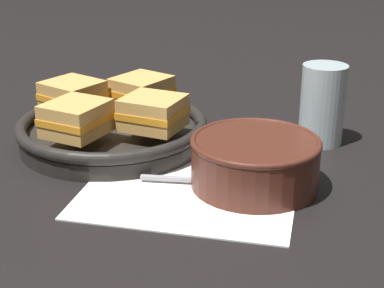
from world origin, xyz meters
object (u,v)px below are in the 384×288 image
spoon (231,182)px  sandwich_near_left (73,96)px  skillet (113,131)px  sandwich_far_left (153,112)px  drinking_glass (322,104)px  soup_bowl (255,160)px  sandwich_far_right (142,91)px  sandwich_near_right (76,118)px

spoon → sandwich_near_left: (-0.25, 0.17, 0.06)m
skillet → sandwich_far_left: bearing=-26.3°
sandwich_near_left → drinking_glass: size_ratio=0.91×
soup_bowl → sandwich_far_right: (-0.18, 0.20, 0.03)m
spoon → sandwich_far_left: sandwich_far_left is taller
sandwich_far_right → drinking_glass: bearing=-6.0°
spoon → sandwich_near_right: size_ratio=1.60×
sandwich_near_left → sandwich_far_left: bearing=-26.3°
spoon → drinking_glass: size_ratio=1.39×
soup_bowl → sandwich_far_right: size_ratio=1.50×
soup_bowl → skillet: (-0.21, 0.13, -0.02)m
sandwich_far_left → drinking_glass: 0.26m
skillet → sandwich_far_left: 0.09m
drinking_glass → skillet: bearing=-172.9°
spoon → sandwich_far_right: sandwich_far_right is taller
sandwich_near_left → drinking_glass: bearing=0.8°
sandwich_near_left → skillet: bearing=-26.3°
sandwich_near_left → sandwich_far_left: size_ratio=1.08×
sandwich_far_right → drinking_glass: size_ratio=0.91×
sandwich_near_right → sandwich_far_right: size_ratio=0.95×
sandwich_near_left → sandwich_far_right: (0.10, 0.03, 0.00)m
sandwich_far_left → sandwich_near_right: bearing=-161.3°
skillet → sandwich_near_right: (-0.03, -0.07, 0.04)m
soup_bowl → sandwich_far_right: bearing=132.6°
skillet → sandwich_near_right: sandwich_near_right is taller
soup_bowl → sandwich_far_left: 0.18m
spoon → skillet: skillet is taller
sandwich_near_left → sandwich_far_left: same height
skillet → drinking_glass: bearing=7.1°
skillet → sandwich_far_right: size_ratio=2.60×
sandwich_near_left → drinking_glass: 0.39m
soup_bowl → skillet: bearing=149.2°
soup_bowl → sandwich_near_right: bearing=166.6°
soup_bowl → drinking_glass: drinking_glass is taller
skillet → sandwich_near_right: size_ratio=2.73×
soup_bowl → sandwich_near_left: size_ratio=1.50×
sandwich_near_left → sandwich_far_right: 0.11m
sandwich_near_right → sandwich_far_left: same height
skillet → spoon: bearing=-36.0°
sandwich_far_left → sandwich_far_right: 0.11m
sandwich_far_left → drinking_glass: bearing=16.5°
soup_bowl → sandwich_far_right: sandwich_far_right is taller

